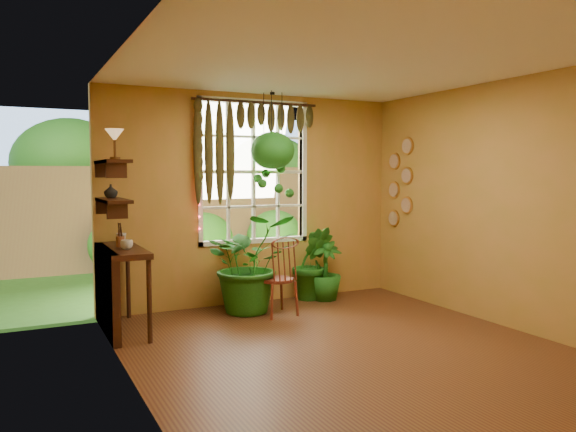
% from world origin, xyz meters
% --- Properties ---
extents(floor, '(4.50, 4.50, 0.00)m').
position_xyz_m(floor, '(0.00, 0.00, 0.00)').
color(floor, brown).
rests_on(floor, ground).
extents(ceiling, '(4.50, 4.50, 0.00)m').
position_xyz_m(ceiling, '(0.00, 0.00, 2.70)').
color(ceiling, white).
rests_on(ceiling, wall_back).
extents(wall_back, '(4.00, 0.00, 4.00)m').
position_xyz_m(wall_back, '(0.00, 2.25, 1.35)').
color(wall_back, '#C38542').
rests_on(wall_back, floor).
extents(wall_left, '(0.00, 4.50, 4.50)m').
position_xyz_m(wall_left, '(-2.00, 0.00, 1.35)').
color(wall_left, '#C38542').
rests_on(wall_left, floor).
extents(wall_right, '(0.00, 4.50, 4.50)m').
position_xyz_m(wall_right, '(2.00, 0.00, 1.35)').
color(wall_right, '#C38542').
rests_on(wall_right, floor).
extents(window, '(1.52, 0.10, 1.86)m').
position_xyz_m(window, '(0.00, 2.28, 1.70)').
color(window, white).
rests_on(window, wall_back).
extents(valance_vine, '(1.70, 0.12, 1.10)m').
position_xyz_m(valance_vine, '(-0.08, 2.16, 2.28)').
color(valance_vine, '#3E1D11').
rests_on(valance_vine, window).
extents(string_lights, '(0.03, 0.03, 1.54)m').
position_xyz_m(string_lights, '(-0.76, 2.19, 1.75)').
color(string_lights, '#FF2633').
rests_on(string_lights, window).
extents(wall_plates, '(0.04, 0.32, 1.10)m').
position_xyz_m(wall_plates, '(1.98, 1.79, 1.55)').
color(wall_plates, beige).
rests_on(wall_plates, wall_right).
extents(counter_ledge, '(0.40, 1.20, 0.90)m').
position_xyz_m(counter_ledge, '(-1.91, 1.60, 0.55)').
color(counter_ledge, '#3E1D11').
rests_on(counter_ledge, floor).
extents(shelf_lower, '(0.25, 0.90, 0.04)m').
position_xyz_m(shelf_lower, '(-1.88, 1.60, 1.40)').
color(shelf_lower, '#3E1D11').
rests_on(shelf_lower, wall_left).
extents(shelf_upper, '(0.25, 0.90, 0.04)m').
position_xyz_m(shelf_upper, '(-1.88, 1.60, 1.80)').
color(shelf_upper, '#3E1D11').
rests_on(shelf_upper, wall_left).
extents(backyard, '(14.00, 10.00, 12.00)m').
position_xyz_m(backyard, '(0.24, 6.87, 1.28)').
color(backyard, '#2A5919').
rests_on(backyard, ground).
extents(windsor_chair, '(0.44, 0.47, 1.08)m').
position_xyz_m(windsor_chair, '(-0.03, 1.47, 0.31)').
color(windsor_chair, maroon).
rests_on(windsor_chair, floor).
extents(potted_plant_left, '(1.19, 1.07, 1.20)m').
position_xyz_m(potted_plant_left, '(-0.27, 1.77, 0.60)').
color(potted_plant_left, '#175015').
rests_on(potted_plant_left, floor).
extents(potted_plant_mid, '(0.67, 0.61, 0.98)m').
position_xyz_m(potted_plant_mid, '(0.74, 2.02, 0.49)').
color(potted_plant_mid, '#175015').
rests_on(potted_plant_mid, floor).
extents(potted_plant_right, '(0.49, 0.49, 0.82)m').
position_xyz_m(potted_plant_right, '(0.87, 1.95, 0.41)').
color(potted_plant_right, '#175015').
rests_on(potted_plant_right, floor).
extents(hanging_basket, '(0.56, 0.56, 1.35)m').
position_xyz_m(hanging_basket, '(0.15, 2.01, 1.91)').
color(hanging_basket, black).
rests_on(hanging_basket, ceiling).
extents(cup_a, '(0.16, 0.16, 0.10)m').
position_xyz_m(cup_a, '(-1.78, 1.42, 0.95)').
color(cup_a, silver).
rests_on(cup_a, counter_ledge).
extents(cup_b, '(0.15, 0.15, 0.10)m').
position_xyz_m(cup_b, '(-1.72, 2.06, 0.95)').
color(cup_b, beige).
rests_on(cup_b, counter_ledge).
extents(brush_jar, '(0.09, 0.09, 0.33)m').
position_xyz_m(brush_jar, '(-1.80, 1.68, 1.03)').
color(brush_jar, brown).
rests_on(brush_jar, counter_ledge).
extents(shelf_vase, '(0.18, 0.18, 0.15)m').
position_xyz_m(shelf_vase, '(-1.87, 1.77, 1.49)').
color(shelf_vase, '#B2AD99').
rests_on(shelf_vase, shelf_lower).
extents(tiffany_lamp, '(0.19, 0.19, 0.32)m').
position_xyz_m(tiffany_lamp, '(-1.86, 1.52, 2.05)').
color(tiffany_lamp, brown).
rests_on(tiffany_lamp, shelf_upper).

